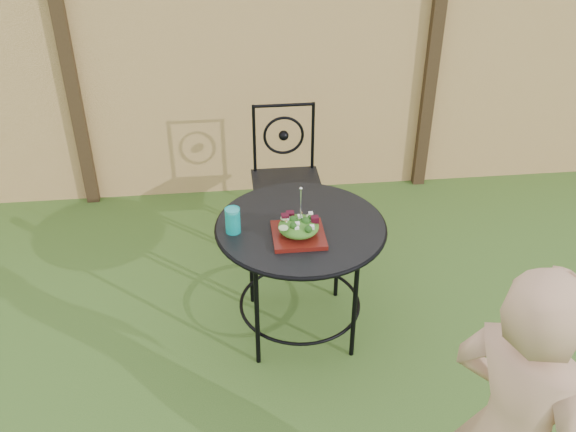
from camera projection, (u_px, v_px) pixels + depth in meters
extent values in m
plane|color=#2B4C18|center=(289.00, 397.00, 3.35)|extent=(60.00, 60.00, 0.00)
cube|color=#EFB976|center=(256.00, 81.00, 4.70)|extent=(8.00, 0.05, 1.80)
cube|color=black|center=(72.00, 84.00, 4.52)|extent=(0.09, 0.09, 1.90)
cube|color=black|center=(431.00, 70.00, 4.75)|extent=(0.09, 0.09, 1.90)
cylinder|color=black|center=(301.00, 226.00, 3.42)|extent=(0.90, 0.90, 0.02)
torus|color=black|center=(301.00, 227.00, 3.43)|extent=(0.92, 0.92, 0.02)
torus|color=black|center=(300.00, 303.00, 3.71)|extent=(0.70, 0.70, 0.02)
cylinder|color=black|center=(338.00, 249.00, 3.86)|extent=(0.03, 0.03, 0.71)
cylinder|color=black|center=(251.00, 255.00, 3.81)|extent=(0.03, 0.03, 0.71)
cylinder|color=black|center=(257.00, 313.00, 3.37)|extent=(0.03, 0.03, 0.71)
cylinder|color=black|center=(355.00, 306.00, 3.42)|extent=(0.03, 0.03, 0.71)
cube|color=black|center=(287.00, 185.00, 4.32)|extent=(0.46, 0.46, 0.03)
cylinder|color=black|center=(284.00, 105.00, 4.23)|extent=(0.42, 0.02, 0.02)
torus|color=black|center=(284.00, 136.00, 4.35)|extent=(0.28, 0.02, 0.28)
cylinder|color=black|center=(260.00, 232.00, 4.26)|extent=(0.02, 0.02, 0.44)
cylinder|color=black|center=(320.00, 229.00, 4.29)|extent=(0.02, 0.02, 0.44)
cylinder|color=black|center=(256.00, 201.00, 4.59)|extent=(0.02, 0.02, 0.44)
cylinder|color=black|center=(312.00, 198.00, 4.63)|extent=(0.02, 0.02, 0.44)
cylinder|color=black|center=(254.00, 140.00, 4.34)|extent=(0.02, 0.02, 0.50)
cylinder|color=black|center=(313.00, 137.00, 4.38)|extent=(0.02, 0.02, 0.50)
cube|color=#4F0D0B|center=(298.00, 235.00, 3.31)|extent=(0.27, 0.27, 0.02)
ellipsoid|color=#235614|center=(299.00, 227.00, 3.28)|extent=(0.21, 0.21, 0.08)
cylinder|color=silver|center=(301.00, 205.00, 3.21)|extent=(0.01, 0.01, 0.18)
cylinder|color=#0EA7A5|center=(233.00, 220.00, 3.32)|extent=(0.08, 0.08, 0.14)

